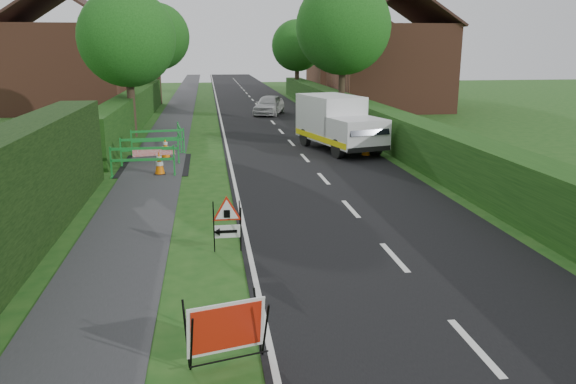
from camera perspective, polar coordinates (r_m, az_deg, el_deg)
ground at (r=10.06m, az=-1.19°, el=-9.50°), size 120.00×120.00×0.00m
road_surface at (r=44.46m, az=-3.51°, el=9.19°), size 6.00×90.00×0.02m
footpath at (r=44.35m, az=-10.70°, el=8.96°), size 2.00×90.00×0.02m
hedge_west_far at (r=31.63m, az=-15.26°, el=6.56°), size 1.00×24.00×1.80m
hedge_east at (r=26.56m, az=8.62°, el=5.47°), size 1.20×50.00×1.50m
house_west at (r=40.14m, az=-21.43°, el=11.82°), size 7.50×7.40×7.88m
house_east_a at (r=39.06m, az=10.15°, el=12.52°), size 7.50×7.40×7.88m
house_east_b at (r=52.79m, az=6.39°, el=13.11°), size 7.50×7.40×7.88m
tree_nw at (r=27.35m, az=-16.04°, el=14.77°), size 4.40×4.40×6.70m
tree_ne at (r=32.03m, az=5.63°, el=16.37°), size 5.20×5.20×7.79m
tree_fw at (r=43.27m, az=-13.25°, el=15.10°), size 4.80×4.80×7.24m
tree_fe at (r=47.72m, az=0.93°, el=14.65°), size 4.20×4.20×6.33m
red_rect_sign at (r=7.62m, az=-6.28°, el=-13.65°), size 1.14×0.85×0.88m
triangle_sign at (r=11.45m, az=-6.38°, el=-2.83°), size 0.69×0.69×1.00m
works_van at (r=23.03m, az=5.05°, el=7.10°), size 2.97×5.06×2.17m
traffic_cone_0 at (r=21.97m, az=7.93°, el=4.67°), size 0.38×0.38×0.79m
traffic_cone_1 at (r=24.38m, az=7.60°, el=5.64°), size 0.38×0.38×0.79m
traffic_cone_2 at (r=25.86m, az=5.05°, el=6.22°), size 0.38×0.38×0.79m
traffic_cone_3 at (r=18.99m, az=-12.94°, el=2.89°), size 0.38×0.38×0.79m
traffic_cone_4 at (r=21.85m, az=-12.34°, el=4.41°), size 0.38×0.38×0.79m
ped_barrier_0 at (r=18.82m, az=-14.56°, el=3.43°), size 2.06×0.38×1.00m
ped_barrier_1 at (r=20.69m, az=-13.87°, el=4.45°), size 2.09×0.58×1.00m
ped_barrier_2 at (r=22.64m, az=-13.09°, el=5.33°), size 2.09×0.59×1.00m
ped_barrier_3 at (r=23.68m, az=-10.98°, el=5.83°), size 0.56×2.09×1.00m
redwhite_plank at (r=20.77m, az=-13.39°, el=2.74°), size 1.47×0.38×0.25m
hatchback_car at (r=35.37m, az=-1.93°, el=8.84°), size 2.51×3.89×1.23m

